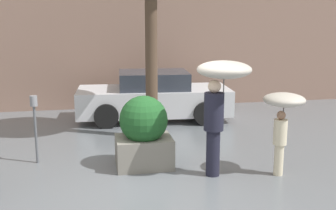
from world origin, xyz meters
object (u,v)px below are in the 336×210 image
person_adult (220,89)px  parking_meter (35,115)px  parked_car_near (154,97)px  planter_box (144,132)px  person_child (283,110)px

person_adult → parking_meter: (-3.28, 1.30, -0.62)m
parking_meter → parked_car_near: bearing=48.1°
planter_box → person_adult: size_ratio=0.66×
planter_box → parked_car_near: 3.76m
person_child → parked_car_near: person_child is taller
planter_box → person_adult: bearing=-29.9°
person_child → parking_meter: bearing=116.7°
planter_box → person_child: bearing=-19.4°
parked_car_near → person_adult: bearing=-169.5°
planter_box → parking_meter: planter_box is taller
parked_car_near → parking_meter: parking_meter is taller
person_child → parking_meter: 4.63m
person_child → planter_box: bearing=115.1°
person_adult → parking_meter: 3.58m
planter_box → person_adult: person_adult is taller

